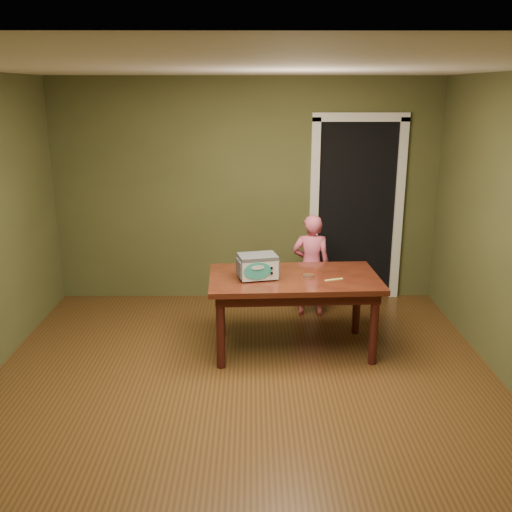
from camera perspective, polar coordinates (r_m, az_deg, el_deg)
The scene contains 8 objects.
floor at distance 4.79m, azimuth -1.22°, elevation -14.41°, with size 5.00×5.00×0.00m, color brown.
room_shell at distance 4.19m, azimuth -1.37°, elevation 6.10°, with size 4.52×5.02×2.61m.
doorway at distance 7.15m, azimuth 9.55°, elevation 4.86°, with size 1.10×0.66×2.25m.
dining_table at distance 5.44m, azimuth 3.81°, elevation -3.04°, with size 1.64×0.97×0.75m.
toy_oven at distance 5.30m, azimuth 0.16°, elevation -0.97°, with size 0.41×0.32×0.23m.
baking_pan at distance 5.40m, azimuth 5.28°, elevation -1.95°, with size 0.10×0.10×0.02m.
spatula at distance 5.34m, azimuth 7.80°, elevation -2.35°, with size 0.18×0.03×0.01m, color #E4D363.
child at distance 6.33m, azimuth 5.51°, elevation -0.97°, with size 0.42×0.28×1.15m, color #E35D7B.
Camera 1 is at (0.07, -4.12, 2.45)m, focal length 40.00 mm.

